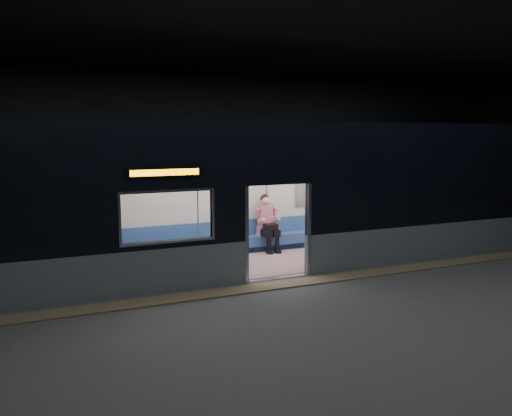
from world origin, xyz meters
TOP-DOWN VIEW (x-y plane):
  - station_floor at (0.00, 0.00)m, footprint 24.00×14.00m
  - station_envelope at (0.00, 0.00)m, footprint 24.00×14.00m
  - tactile_strip at (0.00, 0.55)m, footprint 22.80×0.50m
  - metro_car at (-0.00, 2.54)m, footprint 18.00×3.04m
  - passenger at (0.90, 3.55)m, footprint 0.45×0.77m
  - handbag at (0.91, 3.29)m, footprint 0.38×0.35m
  - transit_map at (2.44, 3.85)m, footprint 0.92×0.03m

SIDE VIEW (x-z plane):
  - station_floor at x=0.00m, z-range -0.01..0.00m
  - tactile_strip at x=0.00m, z-range 0.00..0.03m
  - handbag at x=0.91m, z-range 0.63..0.78m
  - passenger at x=0.90m, z-range 0.10..1.58m
  - transit_map at x=2.44m, z-range 1.15..1.75m
  - metro_car at x=0.00m, z-range 0.17..3.52m
  - station_envelope at x=0.00m, z-range 1.16..6.16m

